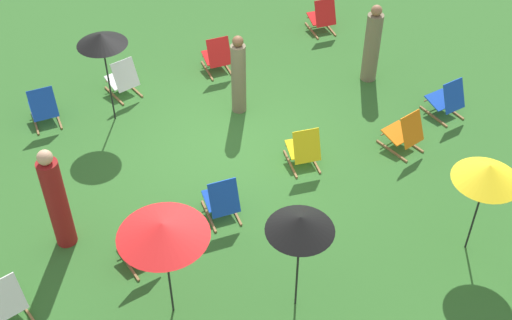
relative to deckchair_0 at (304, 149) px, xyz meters
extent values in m
plane|color=#2D6026|center=(0.96, -1.25, -0.37)|extent=(40.00, 40.00, 0.00)
cube|color=olive|center=(-0.23, 0.01, -0.35)|extent=(0.23, 0.74, 0.04)
cube|color=olive|center=(0.20, -0.11, -0.35)|extent=(0.23, 0.74, 0.04)
cube|color=yellow|center=(-0.04, -0.15, -0.10)|extent=(0.58, 0.54, 0.13)
cube|color=yellow|center=(0.04, 0.14, 0.18)|extent=(0.53, 0.36, 0.57)
cylinder|color=olive|center=(-0.09, -0.34, -0.17)|extent=(0.43, 0.14, 0.03)
cube|color=olive|center=(3.37, -3.58, -0.35)|extent=(0.13, 0.76, 0.04)
cube|color=olive|center=(3.81, -3.63, -0.35)|extent=(0.13, 0.76, 0.04)
cube|color=#1947B7|center=(3.58, -3.71, -0.10)|extent=(0.53, 0.49, 0.13)
cube|color=#1947B7|center=(3.62, -3.41, 0.18)|extent=(0.51, 0.30, 0.57)
cylinder|color=olive|center=(3.55, -3.91, -0.17)|extent=(0.44, 0.08, 0.03)
cube|color=olive|center=(5.25, 0.48, -0.35)|extent=(0.15, 0.76, 0.04)
cube|color=white|center=(5.48, 0.42, -0.10)|extent=(0.54, 0.50, 0.13)
cube|color=white|center=(5.44, 0.71, 0.18)|extent=(0.51, 0.31, 0.57)
cube|color=olive|center=(3.19, 0.54, -0.35)|extent=(0.08, 0.76, 0.04)
cube|color=olive|center=(3.63, 0.57, -0.35)|extent=(0.08, 0.76, 0.04)
cube|color=red|center=(3.42, 0.46, -0.10)|extent=(0.50, 0.46, 0.13)
cube|color=red|center=(3.40, 0.76, 0.18)|extent=(0.49, 0.27, 0.57)
cylinder|color=olive|center=(3.43, 0.26, -0.17)|extent=(0.44, 0.05, 0.03)
cube|color=olive|center=(-0.33, -3.46, -0.35)|extent=(0.16, 0.76, 0.04)
cube|color=olive|center=(0.10, -3.53, -0.35)|extent=(0.16, 0.76, 0.04)
cube|color=red|center=(-0.13, -3.60, -0.10)|extent=(0.54, 0.50, 0.13)
cube|color=red|center=(-0.08, -3.30, 0.18)|extent=(0.51, 0.32, 0.57)
cylinder|color=olive|center=(-0.16, -3.79, -0.17)|extent=(0.44, 0.10, 0.03)
cube|color=olive|center=(-3.18, -3.67, -0.35)|extent=(0.19, 0.75, 0.04)
cube|color=olive|center=(-2.75, -3.76, -0.35)|extent=(0.19, 0.75, 0.04)
cube|color=red|center=(-2.98, -3.81, -0.10)|extent=(0.56, 0.52, 0.13)
cube|color=red|center=(-2.92, -3.52, 0.18)|extent=(0.52, 0.34, 0.57)
cylinder|color=olive|center=(-3.02, -4.01, -0.17)|extent=(0.44, 0.11, 0.03)
cube|color=olive|center=(-3.42, 0.14, -0.35)|extent=(0.05, 0.76, 0.04)
cube|color=olive|center=(-2.98, 0.15, -0.35)|extent=(0.05, 0.76, 0.04)
cube|color=#1947B7|center=(-3.19, 0.04, -0.10)|extent=(0.49, 0.44, 0.13)
cube|color=#1947B7|center=(-3.20, 0.34, 0.18)|extent=(0.49, 0.26, 0.57)
cylinder|color=olive|center=(-3.19, -0.16, -0.17)|extent=(0.44, 0.04, 0.03)
cube|color=olive|center=(-2.04, 0.49, -0.35)|extent=(0.13, 0.76, 0.04)
cube|color=olive|center=(-1.61, 0.54, -0.35)|extent=(0.13, 0.76, 0.04)
cube|color=orange|center=(-1.81, 0.42, -0.10)|extent=(0.53, 0.49, 0.13)
cube|color=orange|center=(-1.85, 0.71, 0.18)|extent=(0.51, 0.30, 0.57)
cylinder|color=olive|center=(-1.79, 0.22, -0.17)|extent=(0.44, 0.08, 0.03)
cube|color=olive|center=(1.64, 0.37, -0.35)|extent=(0.17, 0.75, 0.04)
cube|color=olive|center=(2.07, 0.30, -0.35)|extent=(0.17, 0.75, 0.04)
cube|color=#1947B7|center=(1.84, 0.24, -0.10)|extent=(0.55, 0.51, 0.13)
cube|color=#1947B7|center=(1.89, 0.53, 0.18)|extent=(0.52, 0.33, 0.57)
cylinder|color=olive|center=(1.81, 0.04, -0.17)|extent=(0.44, 0.10, 0.03)
cube|color=olive|center=(1.72, -3.75, -0.35)|extent=(0.13, 0.76, 0.04)
cube|color=olive|center=(2.16, -3.69, -0.35)|extent=(0.13, 0.76, 0.04)
cube|color=white|center=(1.95, -3.82, -0.10)|extent=(0.53, 0.49, 0.13)
cube|color=white|center=(1.91, -3.52, 0.18)|extent=(0.51, 0.30, 0.57)
cylinder|color=olive|center=(1.97, -4.02, -0.17)|extent=(0.44, 0.08, 0.03)
cylinder|color=black|center=(1.79, 2.49, 0.53)|extent=(0.03, 0.03, 1.80)
cone|color=black|center=(1.79, 2.49, 1.33)|extent=(0.94, 0.94, 0.24)
cylinder|color=black|center=(-1.13, 2.96, 0.49)|extent=(0.03, 0.03, 1.72)
cone|color=yellow|center=(-1.13, 2.96, 1.24)|extent=(1.01, 1.01, 0.28)
cylinder|color=black|center=(2.41, -3.01, 0.57)|extent=(0.03, 0.03, 1.89)
cone|color=black|center=(2.41, -3.01, 1.43)|extent=(0.92, 0.92, 0.22)
cylinder|color=black|center=(3.39, 1.69, 0.54)|extent=(0.03, 0.03, 1.82)
cone|color=red|center=(3.39, 1.69, 1.36)|extent=(1.24, 1.24, 0.23)
cylinder|color=#72664C|center=(0.18, -2.02, 0.37)|extent=(0.38, 0.38, 1.47)
sphere|color=brown|center=(0.18, -2.02, 1.20)|extent=(0.21, 0.21, 0.21)
cylinder|color=#72664C|center=(-2.70, -1.58, 0.38)|extent=(0.42, 0.42, 1.50)
sphere|color=#936647|center=(-2.70, -1.58, 1.23)|extent=(0.22, 0.22, 0.22)
cylinder|color=maroon|center=(4.27, -0.40, 0.47)|extent=(0.41, 0.41, 1.67)
sphere|color=tan|center=(4.27, -0.40, 1.41)|extent=(0.23, 0.23, 0.23)
camera|label=1|loc=(5.38, 7.41, 7.79)|focal=47.51mm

